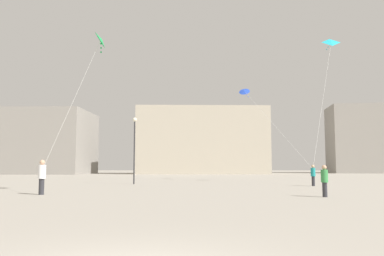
{
  "coord_description": "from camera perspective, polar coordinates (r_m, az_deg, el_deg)",
  "views": [
    {
      "loc": [
        1.23,
        -5.59,
        1.5
      ],
      "look_at": [
        0.0,
        17.66,
        3.77
      ],
      "focal_mm": 37.03,
      "sensor_mm": 36.0,
      "label": 1
    }
  ],
  "objects": [
    {
      "name": "person_in_teal",
      "position": [
        32.12,
        17.04,
        -6.4
      ],
      "size": [
        0.35,
        0.35,
        1.63
      ],
      "rotation": [
        0.0,
        0.0,
        3.26
      ],
      "color": "#2D2D33",
      "rests_on": "ground_plane"
    },
    {
      "name": "kite_emerald_diamond",
      "position": [
        24.23,
        -13.03,
        12.17
      ],
      "size": [
        3.1,
        1.85,
        8.06
      ],
      "color": "green"
    },
    {
      "name": "kite_cobalt_diamond",
      "position": [
        43.76,
        7.62,
        5.21
      ],
      "size": [
        4.94,
        12.4,
        8.89
      ],
      "color": "blue"
    },
    {
      "name": "building_right_hall",
      "position": [
        98.39,
        23.11,
        -1.53
      ],
      "size": [
        14.26,
        10.85,
        15.33
      ],
      "color": "gray",
      "rests_on": "ground_plane"
    },
    {
      "name": "building_centre_hall",
      "position": [
        81.64,
        1.46,
        -1.89
      ],
      "size": [
        27.11,
        12.28,
        13.45
      ],
      "color": "#B2A893",
      "rests_on": "ground_plane"
    },
    {
      "name": "person_in_white",
      "position": [
        22.83,
        -20.81,
        -6.41
      ],
      "size": [
        0.41,
        0.41,
        1.86
      ],
      "rotation": [
        0.0,
        0.0,
        2.51
      ],
      "color": "#2D2D33",
      "rests_on": "ground_plane"
    },
    {
      "name": "kite_cyan_delta",
      "position": [
        39.47,
        19.34,
        11.22
      ],
      "size": [
        3.95,
        5.52,
        12.03
      ],
      "color": "#1EB2C6"
    },
    {
      "name": "lamppost_east",
      "position": [
        34.49,
        -8.28,
        -1.74
      ],
      "size": [
        0.36,
        0.36,
        5.72
      ],
      "color": "#2D2D30",
      "rests_on": "ground_plane"
    },
    {
      "name": "building_left_hall",
      "position": [
        87.96,
        -22.75,
        -1.97
      ],
      "size": [
        25.98,
        16.11,
        12.7
      ],
      "color": "gray",
      "rests_on": "ground_plane"
    },
    {
      "name": "person_in_green",
      "position": [
        20.78,
        18.54,
        -7.03
      ],
      "size": [
        0.34,
        0.34,
        1.57
      ],
      "rotation": [
        0.0,
        0.0,
        3.18
      ],
      "color": "#2D2D33",
      "rests_on": "ground_plane"
    }
  ]
}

